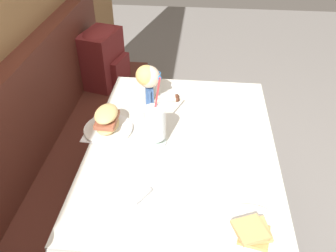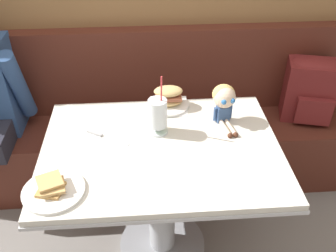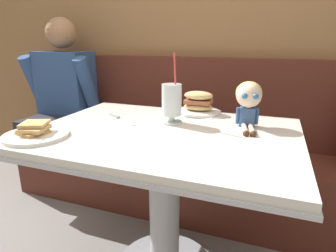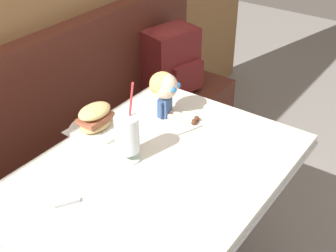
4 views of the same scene
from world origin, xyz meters
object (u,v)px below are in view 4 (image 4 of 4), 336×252
at_px(milkshake_glass, 127,136).
at_px(sandwich_plate, 96,121).
at_px(backpack, 172,58).
at_px(butter_knife, 77,200).
at_px(seated_doll, 165,88).

relative_size(milkshake_glass, sandwich_plate, 1.43).
bearing_deg(backpack, sandwich_plate, -163.68).
xyz_separation_m(butter_knife, backpack, (1.24, 0.50, -0.09)).
bearing_deg(sandwich_plate, seated_doll, -30.29).
distance_m(milkshake_glass, sandwich_plate, 0.24).
bearing_deg(sandwich_plate, backpack, 16.32).
bearing_deg(backpack, seated_doll, -146.90).
distance_m(sandwich_plate, backpack, 0.95).
bearing_deg(milkshake_glass, sandwich_plate, 73.33).
bearing_deg(seated_doll, milkshake_glass, -167.79).
height_order(milkshake_glass, seated_doll, milkshake_glass).
height_order(butter_knife, backpack, backpack).
xyz_separation_m(milkshake_glass, backpack, (0.97, 0.49, -0.18)).
relative_size(butter_knife, seated_doll, 0.93).
bearing_deg(sandwich_plate, milkshake_glass, -106.67).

